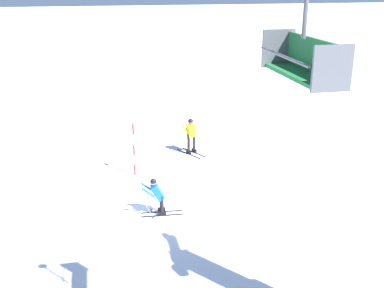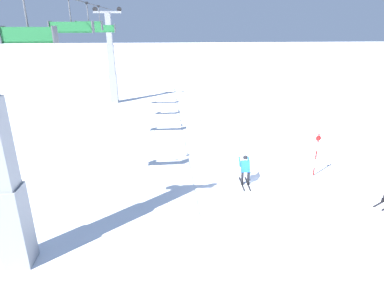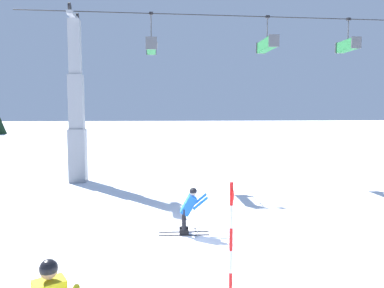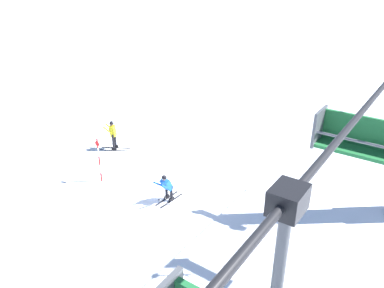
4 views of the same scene
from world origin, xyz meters
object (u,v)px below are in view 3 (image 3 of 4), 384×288
at_px(skier_carving_main, 189,207).
at_px(lift_tower_near, 77,113).
at_px(chairlift_seat_nearest, 150,46).
at_px(chairlift_seat_second, 266,45).
at_px(trail_marker_pole, 231,235).
at_px(chairlift_seat_middle, 347,46).

relative_size(skier_carving_main, lift_tower_near, 0.17).
distance_m(skier_carving_main, chairlift_seat_nearest, 11.08).
bearing_deg(lift_tower_near, chairlift_seat_second, 0.00).
distance_m(chairlift_seat_nearest, trail_marker_pole, 14.24).
relative_size(skier_carving_main, chairlift_seat_middle, 0.87).
relative_size(chairlift_seat_nearest, trail_marker_pole, 0.88).
bearing_deg(lift_tower_near, trail_marker_pole, -66.62).
bearing_deg(chairlift_seat_middle, chairlift_seat_nearest, 180.00).
height_order(chairlift_seat_nearest, chairlift_seat_middle, same).
height_order(chairlift_seat_second, chairlift_seat_middle, same).
bearing_deg(chairlift_seat_second, trail_marker_pole, -110.06).
bearing_deg(lift_tower_near, chairlift_seat_nearest, 0.00).
height_order(skier_carving_main, chairlift_seat_middle, chairlift_seat_middle).
xyz_separation_m(lift_tower_near, trail_marker_pole, (5.55, -12.83, -2.45)).
bearing_deg(trail_marker_pole, chairlift_seat_second, 69.94).
relative_size(lift_tower_near, chairlift_seat_nearest, 4.36).
height_order(lift_tower_near, chairlift_seat_middle, lift_tower_near).
bearing_deg(skier_carving_main, trail_marker_pole, -82.95).
distance_m(chairlift_seat_nearest, chairlift_seat_middle, 11.03).
bearing_deg(chairlift_seat_second, chairlift_seat_nearest, 180.00).
relative_size(skier_carving_main, chairlift_seat_nearest, 0.76).
height_order(skier_carving_main, trail_marker_pole, trail_marker_pole).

